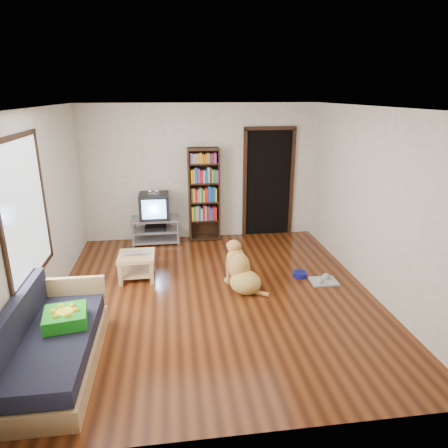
{
  "coord_description": "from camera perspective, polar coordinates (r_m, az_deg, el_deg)",
  "views": [
    {
      "loc": [
        -0.57,
        -5.12,
        2.78
      ],
      "look_at": [
        0.19,
        0.51,
        0.9
      ],
      "focal_mm": 32.0,
      "sensor_mm": 36.0,
      "label": 1
    }
  ],
  "objects": [
    {
      "name": "ceiling",
      "position": [
        5.15,
        -1.42,
        16.31
      ],
      "size": [
        5.0,
        5.0,
        0.0
      ],
      "primitive_type": "plane",
      "rotation": [
        3.14,
        0.0,
        0.0
      ],
      "color": "white",
      "rests_on": "ground"
    },
    {
      "name": "wall_back",
      "position": [
        7.78,
        -3.4,
        7.31
      ],
      "size": [
        4.5,
        0.0,
        4.5
      ],
      "primitive_type": "plane",
      "rotation": [
        1.57,
        0.0,
        0.0
      ],
      "color": "silver",
      "rests_on": "ground"
    },
    {
      "name": "wall_right",
      "position": [
        6.03,
        20.49,
        2.93
      ],
      "size": [
        0.0,
        5.0,
        5.0
      ],
      "primitive_type": "plane",
      "rotation": [
        1.57,
        0.0,
        -1.57
      ],
      "color": "silver",
      "rests_on": "ground"
    },
    {
      "name": "wall_left",
      "position": [
        5.59,
        -24.91,
        1.22
      ],
      "size": [
        0.0,
        5.0,
        5.0
      ],
      "primitive_type": "plane",
      "rotation": [
        1.57,
        0.0,
        1.57
      ],
      "color": "silver",
      "rests_on": "ground"
    },
    {
      "name": "crt_tv",
      "position": [
        7.67,
        -9.91,
        2.64
      ],
      "size": [
        0.55,
        0.52,
        0.58
      ],
      "color": "black",
      "rests_on": "tv_stand"
    },
    {
      "name": "green_cushion",
      "position": [
        4.69,
        -21.72,
        -12.28
      ],
      "size": [
        0.5,
        0.5,
        0.14
      ],
      "primitive_type": "cube",
      "rotation": [
        0.0,
        0.0,
        0.17
      ],
      "color": "green",
      "rests_on": "sofa"
    },
    {
      "name": "ground",
      "position": [
        5.85,
        -1.22,
        -10.05
      ],
      "size": [
        5.0,
        5.0,
        0.0
      ],
      "primitive_type": "plane",
      "color": "#602B10",
      "rests_on": "ground"
    },
    {
      "name": "tv_stand",
      "position": [
        7.79,
        -9.73,
        -0.76
      ],
      "size": [
        0.9,
        0.45,
        0.5
      ],
      "color": "#99999E",
      "rests_on": "ground"
    },
    {
      "name": "bookshelf",
      "position": [
        7.7,
        -2.9,
        4.92
      ],
      "size": [
        0.6,
        0.3,
        1.8
      ],
      "color": "black",
      "rests_on": "ground"
    },
    {
      "name": "laptop",
      "position": [
        6.29,
        -12.46,
        -4.25
      ],
      "size": [
        0.35,
        0.23,
        0.03
      ],
      "primitive_type": "imported",
      "rotation": [
        0.0,
        0.0,
        0.01
      ],
      "color": "silver",
      "rests_on": "coffee_table"
    },
    {
      "name": "window",
      "position": [
        5.07,
        -26.59,
        1.74
      ],
      "size": [
        0.03,
        1.46,
        1.7
      ],
      "color": "white",
      "rests_on": "wall_left"
    },
    {
      "name": "doorway",
      "position": [
        8.01,
        6.36,
        6.23
      ],
      "size": [
        1.03,
        0.05,
        2.19
      ],
      "color": "black",
      "rests_on": "wall_back"
    },
    {
      "name": "dog_bowl",
      "position": [
        6.48,
        10.77,
        -7.05
      ],
      "size": [
        0.22,
        0.22,
        0.08
      ],
      "primitive_type": "cylinder",
      "color": "navy",
      "rests_on": "ground"
    },
    {
      "name": "sofa",
      "position": [
        4.69,
        -23.43,
        -15.85
      ],
      "size": [
        0.8,
        1.8,
        0.8
      ],
      "color": "tan",
      "rests_on": "ground"
    },
    {
      "name": "dog",
      "position": [
        5.94,
        2.42,
        -6.78
      ],
      "size": [
        0.62,
        0.8,
        0.72
      ],
      "color": "gold",
      "rests_on": "ground"
    },
    {
      "name": "coffee_table",
      "position": [
        6.37,
        -12.36,
        -5.26
      ],
      "size": [
        0.55,
        0.55,
        0.4
      ],
      "color": "tan",
      "rests_on": "ground"
    },
    {
      "name": "wall_front",
      "position": [
        3.06,
        4.05,
        -10.62
      ],
      "size": [
        4.5,
        0.0,
        4.5
      ],
      "primitive_type": "plane",
      "rotation": [
        -1.57,
        0.0,
        0.0
      ],
      "color": "silver",
      "rests_on": "ground"
    },
    {
      "name": "grey_rag",
      "position": [
        6.38,
        14.05,
        -7.97
      ],
      "size": [
        0.41,
        0.33,
        0.03
      ],
      "primitive_type": "cube",
      "rotation": [
        0.0,
        0.0,
        -0.03
      ],
      "color": "#AAAAAA",
      "rests_on": "ground"
    }
  ]
}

